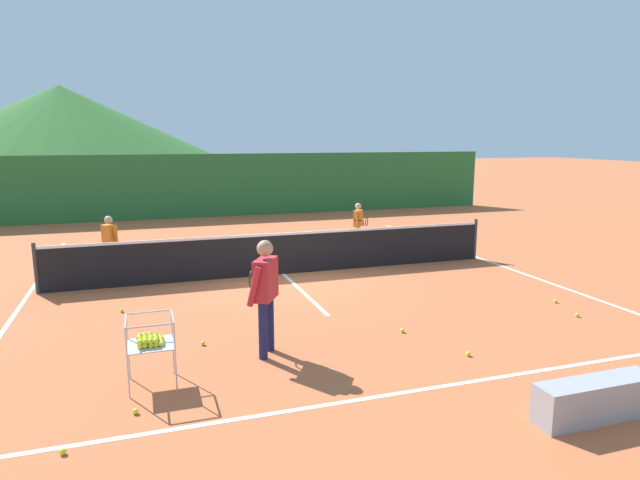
% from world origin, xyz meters
% --- Properties ---
extents(ground_plane, '(120.00, 120.00, 0.00)m').
position_xyz_m(ground_plane, '(0.00, 0.00, 0.00)').
color(ground_plane, '#BC6038').
extents(line_baseline_near, '(10.65, 0.08, 0.01)m').
position_xyz_m(line_baseline_near, '(0.00, -6.28, 0.00)').
color(line_baseline_near, white).
rests_on(line_baseline_near, ground).
extents(line_baseline_far, '(10.65, 0.08, 0.01)m').
position_xyz_m(line_baseline_far, '(0.00, 5.19, 0.00)').
color(line_baseline_far, white).
rests_on(line_baseline_far, ground).
extents(line_sideline_west, '(0.08, 11.47, 0.01)m').
position_xyz_m(line_sideline_west, '(-5.32, 0.00, 0.00)').
color(line_sideline_west, white).
rests_on(line_sideline_west, ground).
extents(line_sideline_east, '(0.08, 11.47, 0.01)m').
position_xyz_m(line_sideline_east, '(5.32, 0.00, 0.00)').
color(line_sideline_east, white).
rests_on(line_sideline_east, ground).
extents(line_service_center, '(0.08, 6.39, 0.01)m').
position_xyz_m(line_service_center, '(0.00, 0.00, 0.00)').
color(line_service_center, white).
rests_on(line_service_center, ground).
extents(tennis_net, '(10.37, 0.08, 1.05)m').
position_xyz_m(tennis_net, '(0.00, 0.00, 0.50)').
color(tennis_net, '#333338').
rests_on(tennis_net, ground).
extents(instructor, '(0.56, 0.84, 1.70)m').
position_xyz_m(instructor, '(-1.43, -4.54, 1.02)').
color(instructor, '#191E4C').
rests_on(instructor, ground).
extents(student_0, '(0.41, 0.54, 1.35)m').
position_xyz_m(student_0, '(-3.79, 1.38, 0.81)').
color(student_0, black).
rests_on(student_0, ground).
extents(student_1, '(0.45, 0.71, 1.30)m').
position_xyz_m(student_1, '(2.77, 2.20, 0.79)').
color(student_1, silver).
rests_on(student_1, ground).
extents(ball_cart, '(0.58, 0.58, 0.90)m').
position_xyz_m(ball_cart, '(-3.05, -5.08, 0.60)').
color(ball_cart, '#B7B7BC').
rests_on(ball_cart, ground).
extents(tennis_ball_0, '(0.07, 0.07, 0.07)m').
position_xyz_m(tennis_ball_0, '(0.87, -4.36, 0.03)').
color(tennis_ball_0, yellow).
rests_on(tennis_ball_0, ground).
extents(tennis_ball_1, '(0.07, 0.07, 0.07)m').
position_xyz_m(tennis_ball_1, '(4.17, -4.62, 0.03)').
color(tennis_ball_1, yellow).
rests_on(tennis_ball_1, ground).
extents(tennis_ball_2, '(0.07, 0.07, 0.07)m').
position_xyz_m(tennis_ball_2, '(4.39, -3.82, 0.03)').
color(tennis_ball_2, yellow).
rests_on(tennis_ball_2, ground).
extents(tennis_ball_3, '(0.07, 0.07, 0.07)m').
position_xyz_m(tennis_ball_3, '(1.33, -5.53, 0.03)').
color(tennis_ball_3, yellow).
rests_on(tennis_ball_3, ground).
extents(tennis_ball_4, '(0.07, 0.07, 0.07)m').
position_xyz_m(tennis_ball_4, '(-2.28, -3.90, 0.03)').
color(tennis_ball_4, yellow).
rests_on(tennis_ball_4, ground).
extents(tennis_ball_5, '(0.07, 0.07, 0.07)m').
position_xyz_m(tennis_ball_5, '(-3.94, -6.42, 0.03)').
color(tennis_ball_5, yellow).
rests_on(tennis_ball_5, ground).
extents(tennis_ball_6, '(0.07, 0.07, 0.07)m').
position_xyz_m(tennis_ball_6, '(-3.50, -1.82, 0.03)').
color(tennis_ball_6, yellow).
rests_on(tennis_ball_6, ground).
extents(tennis_ball_7, '(0.07, 0.07, 0.07)m').
position_xyz_m(tennis_ball_7, '(-3.25, -5.79, 0.03)').
color(tennis_ball_7, yellow).
rests_on(tennis_ball_7, ground).
extents(windscreen_fence, '(23.42, 0.08, 2.49)m').
position_xyz_m(windscreen_fence, '(0.00, 9.93, 1.25)').
color(windscreen_fence, '#286B33').
rests_on(windscreen_fence, ground).
extents(courtside_bench, '(1.50, 0.36, 0.46)m').
position_xyz_m(courtside_bench, '(1.68, -7.52, 0.23)').
color(courtside_bench, '#99999E').
rests_on(courtside_bench, ground).
extents(hill_0, '(46.05, 46.05, 10.81)m').
position_xyz_m(hill_0, '(-13.63, 79.47, 5.41)').
color(hill_0, '#2D6628').
rests_on(hill_0, ground).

